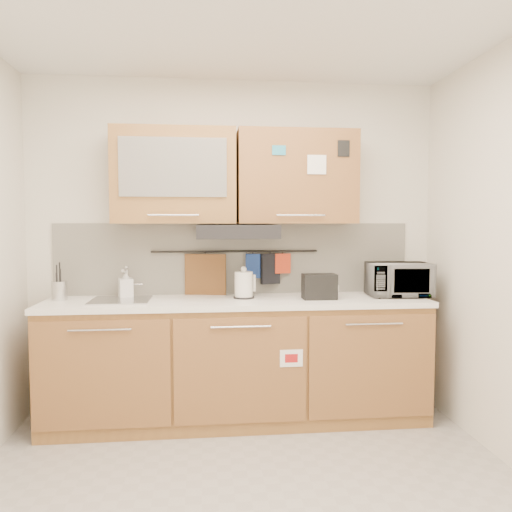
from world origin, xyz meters
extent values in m
plane|color=#9E9993|center=(0.00, 0.00, 0.00)|extent=(3.20, 3.20, 0.00)
plane|color=silver|center=(0.00, 1.50, 1.30)|extent=(3.20, 0.00, 3.20)
cube|color=#AA7A3C|center=(0.00, 1.20, 0.44)|extent=(2.80, 0.60, 0.88)
cube|color=black|center=(0.00, 1.20, 0.05)|extent=(2.80, 0.54, 0.10)
cube|color=#9B6737|center=(-0.93, 0.89, 0.47)|extent=(0.91, 0.02, 0.74)
cylinder|color=silver|center=(-0.93, 0.86, 0.78)|extent=(0.41, 0.01, 0.01)
cube|color=#9B6737|center=(0.00, 0.89, 0.47)|extent=(0.91, 0.02, 0.74)
cylinder|color=silver|center=(0.00, 0.86, 0.78)|extent=(0.41, 0.01, 0.01)
cube|color=#9B6737|center=(0.93, 0.89, 0.47)|extent=(0.91, 0.02, 0.74)
cylinder|color=silver|center=(0.93, 0.86, 0.78)|extent=(0.41, 0.01, 0.01)
cube|color=white|center=(0.00, 1.19, 0.90)|extent=(2.82, 0.62, 0.04)
cube|color=silver|center=(0.00, 1.49, 1.20)|extent=(2.80, 0.02, 0.56)
cube|color=#AA7A3C|center=(-0.46, 1.32, 1.83)|extent=(0.90, 0.35, 0.70)
cube|color=silver|center=(-0.46, 1.14, 1.88)|extent=(0.76, 0.02, 0.42)
cube|color=#9B6737|center=(0.46, 1.32, 1.83)|extent=(0.90, 0.35, 0.70)
cube|color=white|center=(0.58, 1.14, 1.91)|extent=(0.14, 0.00, 0.14)
cube|color=black|center=(0.00, 1.25, 1.42)|extent=(0.60, 0.46, 0.10)
cube|color=silver|center=(-0.85, 1.20, 0.92)|extent=(0.42, 0.40, 0.03)
cylinder|color=silver|center=(-0.83, 1.36, 1.04)|extent=(0.03, 0.03, 0.24)
cylinder|color=silver|center=(-0.83, 1.28, 1.14)|extent=(0.02, 0.18, 0.02)
cylinder|color=black|center=(0.00, 1.45, 1.26)|extent=(1.30, 0.02, 0.02)
cylinder|color=silver|center=(-1.30, 1.28, 0.99)|extent=(0.12, 0.12, 0.14)
cylinder|color=black|center=(-1.32, 1.29, 1.05)|extent=(0.01, 0.01, 0.26)
cylinder|color=black|center=(-1.29, 1.26, 1.04)|extent=(0.01, 0.01, 0.23)
cylinder|color=black|center=(-1.30, 1.30, 1.06)|extent=(0.01, 0.01, 0.28)
cylinder|color=black|center=(-1.31, 1.26, 1.02)|extent=(0.01, 0.01, 0.20)
cylinder|color=white|center=(0.05, 1.23, 1.02)|extent=(0.18, 0.18, 0.20)
sphere|color=white|center=(0.05, 1.23, 1.14)|extent=(0.05, 0.05, 0.05)
cube|color=white|center=(0.13, 1.27, 1.03)|extent=(0.03, 0.03, 0.13)
cylinder|color=black|center=(0.05, 1.23, 0.93)|extent=(0.15, 0.15, 0.01)
cube|color=black|center=(0.60, 1.13, 1.01)|extent=(0.25, 0.15, 0.19)
cube|color=black|center=(0.56, 1.13, 1.10)|extent=(0.07, 0.11, 0.01)
cube|color=black|center=(0.65, 1.13, 1.10)|extent=(0.07, 0.11, 0.01)
imported|color=#999999|center=(1.25, 1.22, 1.05)|extent=(0.48, 0.34, 0.26)
imported|color=#999999|center=(-0.83, 1.33, 1.03)|extent=(0.12, 0.13, 0.22)
cube|color=brown|center=(-0.24, 1.44, 1.04)|extent=(0.32, 0.09, 0.40)
cube|color=navy|center=(0.14, 1.44, 1.14)|extent=(0.12, 0.05, 0.19)
cube|color=black|center=(0.28, 1.44, 1.12)|extent=(0.16, 0.09, 0.24)
cube|color=red|center=(0.38, 1.44, 1.16)|extent=(0.13, 0.04, 0.16)
camera|label=1|loc=(-0.25, -2.47, 1.49)|focal=35.00mm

